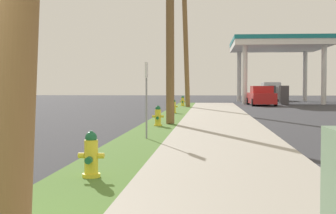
{
  "coord_description": "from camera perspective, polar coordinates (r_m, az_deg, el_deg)",
  "views": [
    {
      "loc": [
        2.61,
        -3.59,
        1.59
      ],
      "look_at": [
        0.87,
        17.43,
        0.7
      ],
      "focal_mm": 53.93,
      "sensor_mm": 36.0,
      "label": 1
    }
  ],
  "objects": [
    {
      "name": "truck_silver_at_forecourt",
      "position": [
        55.47,
        11.71,
        1.67
      ],
      "size": [
        2.48,
        5.53,
        1.97
      ],
      "color": "#BCBCC1",
      "rests_on": "ground"
    },
    {
      "name": "street_sign_post",
      "position": [
        14.0,
        -2.45,
        2.61
      ],
      "size": [
        0.05,
        0.36,
        2.12
      ],
      "color": "gray",
      "rests_on": "grass_verge"
    },
    {
      "name": "fire_hydrant_nearest",
      "position": [
        8.2,
        -8.68,
        -5.62
      ],
      "size": [
        0.42,
        0.38,
        0.74
      ],
      "color": "yellow",
      "rests_on": "grass_verge"
    },
    {
      "name": "utility_pole_midground",
      "position": [
        19.97,
        0.23,
        12.03
      ],
      "size": [
        0.43,
        1.6,
        9.44
      ],
      "color": "brown",
      "rests_on": "grass_verge"
    },
    {
      "name": "fire_hydrant_third",
      "position": [
        27.12,
        0.66,
        0.0
      ],
      "size": [
        0.42,
        0.37,
        0.74
      ],
      "color": "yellow",
      "rests_on": "grass_verge"
    },
    {
      "name": "fire_hydrant_fourth",
      "position": [
        36.62,
        1.67,
        0.63
      ],
      "size": [
        0.42,
        0.38,
        0.74
      ],
      "color": "yellow",
      "rests_on": "grass_verge"
    },
    {
      "name": "utility_pole_background",
      "position": [
        34.43,
        2.03,
        7.1
      ],
      "size": [
        0.6,
        2.16,
        8.4
      ],
      "color": "olive",
      "rests_on": "grass_verge"
    },
    {
      "name": "fire_hydrant_second",
      "position": [
        18.43,
        -1.14,
        -1.14
      ],
      "size": [
        0.42,
        0.38,
        0.74
      ],
      "color": "yellow",
      "rests_on": "grass_verge"
    },
    {
      "name": "car_red_by_near_pump",
      "position": [
        41.22,
        10.5,
        1.17
      ],
      "size": [
        2.1,
        4.57,
        1.57
      ],
      "color": "red",
      "rests_on": "ground"
    }
  ]
}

